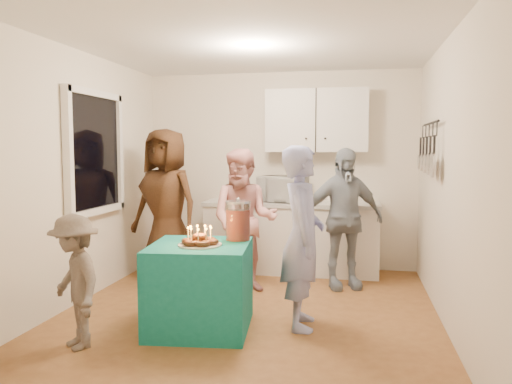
% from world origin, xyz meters
% --- Properties ---
extents(floor, '(4.00, 4.00, 0.00)m').
position_xyz_m(floor, '(0.00, 0.00, 0.00)').
color(floor, brown).
rests_on(floor, ground).
extents(ceiling, '(4.00, 4.00, 0.00)m').
position_xyz_m(ceiling, '(0.00, 0.00, 2.60)').
color(ceiling, white).
rests_on(ceiling, floor).
extents(back_wall, '(3.60, 3.60, 0.00)m').
position_xyz_m(back_wall, '(0.00, 2.00, 1.30)').
color(back_wall, silver).
rests_on(back_wall, floor).
extents(left_wall, '(4.00, 4.00, 0.00)m').
position_xyz_m(left_wall, '(-1.80, 0.00, 1.30)').
color(left_wall, silver).
rests_on(left_wall, floor).
extents(right_wall, '(4.00, 4.00, 0.00)m').
position_xyz_m(right_wall, '(1.80, 0.00, 1.30)').
color(right_wall, silver).
rests_on(right_wall, floor).
extents(window_night, '(0.04, 1.00, 1.20)m').
position_xyz_m(window_night, '(-1.77, 0.30, 1.55)').
color(window_night, black).
rests_on(window_night, left_wall).
extents(counter, '(2.20, 0.58, 0.86)m').
position_xyz_m(counter, '(0.20, 1.70, 0.43)').
color(counter, white).
rests_on(counter, floor).
extents(countertop, '(2.24, 0.62, 0.05)m').
position_xyz_m(countertop, '(0.20, 1.70, 0.89)').
color(countertop, beige).
rests_on(countertop, counter).
extents(upper_cabinet, '(1.30, 0.30, 0.80)m').
position_xyz_m(upper_cabinet, '(0.50, 1.85, 1.95)').
color(upper_cabinet, white).
rests_on(upper_cabinet, back_wall).
extents(pot_rack, '(0.12, 1.00, 0.60)m').
position_xyz_m(pot_rack, '(1.72, 0.70, 1.60)').
color(pot_rack, black).
rests_on(pot_rack, right_wall).
extents(microwave, '(0.67, 0.52, 0.33)m').
position_xyz_m(microwave, '(0.08, 1.70, 1.07)').
color(microwave, white).
rests_on(microwave, countertop).
extents(party_table, '(0.93, 0.93, 0.76)m').
position_xyz_m(party_table, '(-0.33, -0.51, 0.38)').
color(party_table, '#11766E').
rests_on(party_table, floor).
extents(donut_cake, '(0.38, 0.38, 0.18)m').
position_xyz_m(donut_cake, '(-0.31, -0.58, 0.85)').
color(donut_cake, '#381C0C').
rests_on(donut_cake, party_table).
extents(punch_jar, '(0.22, 0.22, 0.34)m').
position_xyz_m(punch_jar, '(-0.05, -0.25, 0.93)').
color(punch_jar, '#AE260D').
rests_on(punch_jar, party_table).
extents(man_birthday, '(0.46, 0.63, 1.62)m').
position_xyz_m(man_birthday, '(0.54, -0.28, 0.81)').
color(man_birthday, '#98A2DD').
rests_on(man_birthday, floor).
extents(woman_back_left, '(1.03, 0.82, 1.83)m').
position_xyz_m(woman_back_left, '(-1.24, 1.01, 0.92)').
color(woman_back_left, brown).
rests_on(woman_back_left, floor).
extents(woman_back_center, '(0.79, 0.62, 1.59)m').
position_xyz_m(woman_back_center, '(-0.21, 0.74, 0.80)').
color(woman_back_center, '#CD6B71').
rests_on(woman_back_center, floor).
extents(woman_back_right, '(1.02, 0.70, 1.60)m').
position_xyz_m(woman_back_right, '(0.87, 1.07, 0.80)').
color(woman_back_right, '#102236').
rests_on(woman_back_right, floor).
extents(child_near_left, '(0.79, 0.76, 1.08)m').
position_xyz_m(child_near_left, '(-1.18, -1.11, 0.54)').
color(child_near_left, '#564C45').
rests_on(child_near_left, floor).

